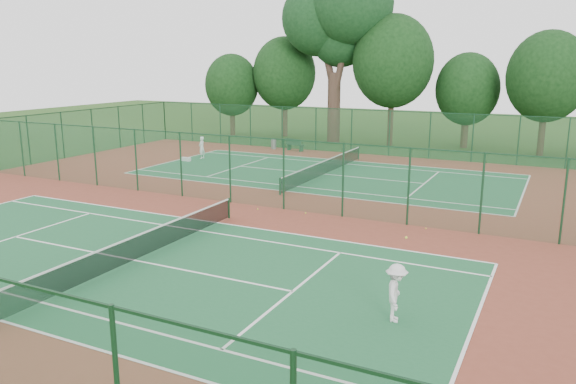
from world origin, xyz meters
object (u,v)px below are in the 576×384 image
(player_near, at_px, (396,293))
(big_tree, at_px, (337,17))
(player_far, at_px, (202,148))
(bench, at_px, (294,145))
(trash_bin, at_px, (274,144))
(kit_bag, at_px, (186,159))

(player_near, distance_m, big_tree, 37.41)
(player_near, relative_size, player_far, 1.01)
(player_far, relative_size, big_tree, 0.11)
(bench, bearing_deg, big_tree, 94.95)
(player_near, xyz_separation_m, bench, (-15.89, 26.49, -0.32))
(player_far, bearing_deg, player_near, 40.86)
(big_tree, bearing_deg, bench, -99.27)
(trash_bin, bearing_deg, player_far, -111.39)
(player_far, distance_m, big_tree, 17.20)
(bench, bearing_deg, player_near, -44.83)
(trash_bin, bearing_deg, player_near, -56.15)
(player_near, height_order, bench, player_near)
(trash_bin, bearing_deg, kit_bag, -110.48)
(trash_bin, relative_size, kit_bag, 1.08)
(player_far, relative_size, kit_bag, 2.25)
(player_near, height_order, kit_bag, player_near)
(player_near, bearing_deg, trash_bin, 21.53)
(trash_bin, distance_m, big_tree, 12.52)
(trash_bin, height_order, bench, bench)
(player_near, xyz_separation_m, big_tree, (-14.85, 32.84, 10.03))
(bench, relative_size, big_tree, 0.11)
(trash_bin, bearing_deg, big_tree, 63.51)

